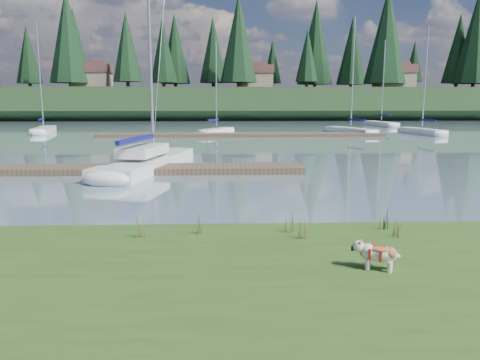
{
  "coord_description": "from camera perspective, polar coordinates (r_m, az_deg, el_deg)",
  "views": [
    {
      "loc": [
        0.3,
        -12.54,
        3.33
      ],
      "look_at": [
        0.75,
        -0.5,
        1.25
      ],
      "focal_mm": 35.0,
      "sensor_mm": 36.0,
      "label": 1
    }
  ],
  "objects": [
    {
      "name": "house_0",
      "position": [
        85.59,
        -17.64,
        12.01
      ],
      "size": [
        6.3,
        5.3,
        4.65
      ],
      "color": "gray",
      "rests_on": "ridge"
    },
    {
      "name": "weed_3",
      "position": [
        10.46,
        -12.16,
        -5.49
      ],
      "size": [
        0.17,
        0.14,
        0.64
      ],
      "color": "#475B23",
      "rests_on": "bank"
    },
    {
      "name": "ridge",
      "position": [
        85.55,
        -2.37,
        9.23
      ],
      "size": [
        200.0,
        20.0,
        5.0
      ],
      "primitive_type": "cube",
      "color": "#1B3118",
      "rests_on": "ground"
    },
    {
      "name": "weed_0",
      "position": [
        10.59,
        -4.9,
        -5.3
      ],
      "size": [
        0.17,
        0.14,
        0.55
      ],
      "color": "#475B23",
      "rests_on": "bank"
    },
    {
      "name": "weed_1",
      "position": [
        10.73,
        6.08,
        -5.17
      ],
      "size": [
        0.17,
        0.14,
        0.53
      ],
      "color": "#475B23",
      "rests_on": "bank"
    },
    {
      "name": "conifer_6",
      "position": [
        85.84,
        17.45,
        16.5
      ],
      "size": [
        7.04,
        7.04,
        17.0
      ],
      "color": "#382619",
      "rests_on": "ridge"
    },
    {
      "name": "dock_far",
      "position": [
        42.69,
        0.15,
        5.52
      ],
      "size": [
        26.0,
        2.2,
        0.3
      ],
      "primitive_type": "cube",
      "color": "#4C3D2C",
      "rests_on": "ground"
    },
    {
      "name": "bank",
      "position": [
        7.27,
        -4.48,
        -15.99
      ],
      "size": [
        60.0,
        9.0,
        0.35
      ],
      "primitive_type": "cube",
      "color": "#2F4F1B",
      "rests_on": "ground"
    },
    {
      "name": "conifer_7",
      "position": [
        93.79,
        25.1,
        14.32
      ],
      "size": [
        5.28,
        5.28,
        13.2
      ],
      "color": "#382619",
      "rests_on": "ridge"
    },
    {
      "name": "sailboat_main",
      "position": [
        23.87,
        -10.55,
        2.61
      ],
      "size": [
        4.07,
        10.43,
        14.57
      ],
      "rotation": [
        0.0,
        0.0,
        1.36
      ],
      "color": "white",
      "rests_on": "ground"
    },
    {
      "name": "sailboat_bg_3",
      "position": [
        48.27,
        12.88,
        5.98
      ],
      "size": [
        4.09,
        7.69,
        11.28
      ],
      "rotation": [
        0.0,
        0.0,
        1.93
      ],
      "color": "white",
      "rests_on": "ground"
    },
    {
      "name": "ground",
      "position": [
        42.67,
        -2.55,
        5.31
      ],
      "size": [
        200.0,
        200.0,
        0.0
      ],
      "primitive_type": "plane",
      "color": "#7B96A5",
      "rests_on": "ground"
    },
    {
      "name": "sailboat_bg_0",
      "position": [
        52.07,
        -22.69,
        5.73
      ],
      "size": [
        2.93,
        7.63,
        10.92
      ],
      "rotation": [
        0.0,
        0.0,
        1.77
      ],
      "color": "white",
      "rests_on": "ground"
    },
    {
      "name": "weed_4",
      "position": [
        10.25,
        7.63,
        -5.99
      ],
      "size": [
        0.17,
        0.14,
        0.5
      ],
      "color": "#475B23",
      "rests_on": "bank"
    },
    {
      "name": "sailboat_bg_4",
      "position": [
        49.11,
        20.9,
        5.65
      ],
      "size": [
        2.66,
        7.0,
        10.26
      ],
      "rotation": [
        0.0,
        0.0,
        1.77
      ],
      "color": "white",
      "rests_on": "ground"
    },
    {
      "name": "sailboat_bg_2",
      "position": [
        46.09,
        -2.56,
        6.06
      ],
      "size": [
        3.76,
        5.52,
        8.82
      ],
      "rotation": [
        0.0,
        0.0,
        1.06
      ],
      "color": "white",
      "rests_on": "ground"
    },
    {
      "name": "conifer_4",
      "position": [
        79.19,
        -0.18,
        16.87
      ],
      "size": [
        6.16,
        6.16,
        15.1
      ],
      "color": "#382619",
      "rests_on": "ridge"
    },
    {
      "name": "conifer_2",
      "position": [
        85.04,
        -20.26,
        16.11
      ],
      "size": [
        6.6,
        6.6,
        16.05
      ],
      "color": "#382619",
      "rests_on": "ridge"
    },
    {
      "name": "dock_near",
      "position": [
        22.2,
        -13.29,
        1.28
      ],
      "size": [
        16.0,
        2.0,
        0.3
      ],
      "primitive_type": "cube",
      "color": "#4C3D2C",
      "rests_on": "ground"
    },
    {
      "name": "weed_2",
      "position": [
        10.85,
        18.35,
        -5.36
      ],
      "size": [
        0.17,
        0.14,
        0.58
      ],
      "color": "#475B23",
      "rests_on": "bank"
    },
    {
      "name": "bulldog",
      "position": [
        8.73,
        16.48,
        -8.49
      ],
      "size": [
        0.83,
        0.55,
        0.49
      ],
      "rotation": [
        0.0,
        0.0,
        2.75
      ],
      "color": "silver",
      "rests_on": "bank"
    },
    {
      "name": "house_2",
      "position": [
        86.87,
        18.26,
        11.94
      ],
      "size": [
        6.3,
        5.3,
        4.65
      ],
      "color": "gray",
      "rests_on": "ridge"
    },
    {
      "name": "conifer_5",
      "position": [
        84.17,
        8.2,
        14.81
      ],
      "size": [
        3.96,
        3.96,
        10.35
      ],
      "color": "#382619",
      "rests_on": "ridge"
    },
    {
      "name": "conifer_3",
      "position": [
        85.58,
        -9.38,
        15.3
      ],
      "size": [
        4.84,
        4.84,
        12.25
      ],
      "color": "#382619",
      "rests_on": "ridge"
    },
    {
      "name": "mud_lip",
      "position": [
        11.42,
        -3.59,
        -6.83
      ],
      "size": [
        60.0,
        0.5,
        0.14
      ],
      "primitive_type": "cube",
      "color": "#33281C",
      "rests_on": "ground"
    },
    {
      "name": "weed_5",
      "position": [
        11.39,
        16.97,
        -4.56
      ],
      "size": [
        0.17,
        0.14,
        0.58
      ],
      "color": "#475B23",
      "rests_on": "bank"
    },
    {
      "name": "sailboat_bg_5",
      "position": [
        62.76,
        16.55,
        6.64
      ],
      "size": [
        2.59,
        7.55,
        10.67
      ],
      "rotation": [
        0.0,
        0.0,
        1.73
      ],
      "color": "white",
      "rests_on": "ground"
    },
    {
      "name": "house_1",
      "position": [
        83.83,
        1.8,
        12.51
      ],
      "size": [
        6.3,
        5.3,
        4.65
      ],
      "color": "gray",
      "rests_on": "ridge"
    }
  ]
}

